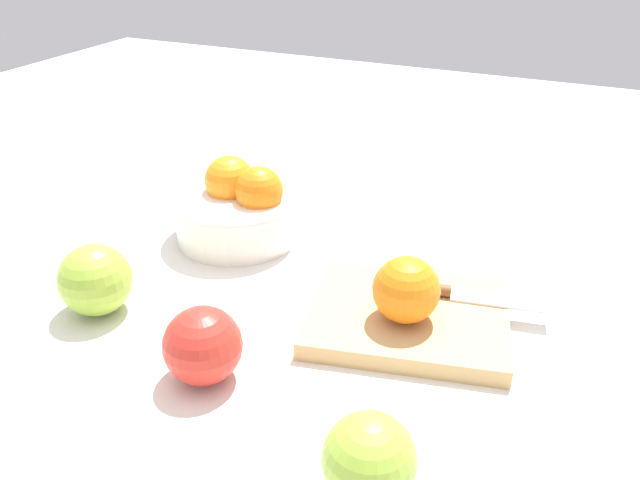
{
  "coord_description": "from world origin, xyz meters",
  "views": [
    {
      "loc": [
        0.3,
        -0.55,
        0.43
      ],
      "look_at": [
        -0.0,
        0.11,
        0.04
      ],
      "focal_mm": 36.49,
      "sensor_mm": 36.0,
      "label": 1
    }
  ],
  "objects": [
    {
      "name": "apple_front_left",
      "position": [
        -0.19,
        -0.08,
        0.04
      ],
      "size": [
        0.08,
        0.08,
        0.08
      ],
      "primitive_type": "sphere",
      "color": "#8EB738",
      "rests_on": "ground_plane"
    },
    {
      "name": "apple_front_right",
      "position": [
        0.18,
        -0.2,
        0.04
      ],
      "size": [
        0.08,
        0.08,
        0.08
      ],
      "primitive_type": "sphere",
      "color": "#8EB738",
      "rests_on": "ground_plane"
    },
    {
      "name": "bowl",
      "position": [
        -0.14,
        0.14,
        0.05
      ],
      "size": [
        0.18,
        0.18,
        0.11
      ],
      "color": "white",
      "rests_on": "ground_plane"
    },
    {
      "name": "cutting_board",
      "position": [
        0.14,
        0.03,
        0.01
      ],
      "size": [
        0.25,
        0.22,
        0.02
      ],
      "primitive_type": "cube",
      "rotation": [
        0.0,
        0.0,
        0.22
      ],
      "color": "tan",
      "rests_on": "ground_plane"
    },
    {
      "name": "knife",
      "position": [
        0.19,
        0.08,
        0.03
      ],
      "size": [
        0.16,
        0.04,
        0.01
      ],
      "color": "silver",
      "rests_on": "cutting_board"
    },
    {
      "name": "apple_front_center",
      "position": [
        -0.01,
        -0.13,
        0.04
      ],
      "size": [
        0.08,
        0.08,
        0.08
      ],
      "primitive_type": "sphere",
      "color": "red",
      "rests_on": "ground_plane"
    },
    {
      "name": "orange_on_board",
      "position": [
        0.14,
        0.02,
        0.06
      ],
      "size": [
        0.07,
        0.07,
        0.07
      ],
      "primitive_type": "sphere",
      "color": "orange",
      "rests_on": "cutting_board"
    },
    {
      "name": "ground_plane",
      "position": [
        0.0,
        0.0,
        0.0
      ],
      "size": [
        2.4,
        2.4,
        0.0
      ],
      "primitive_type": "plane",
      "color": "silver"
    }
  ]
}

